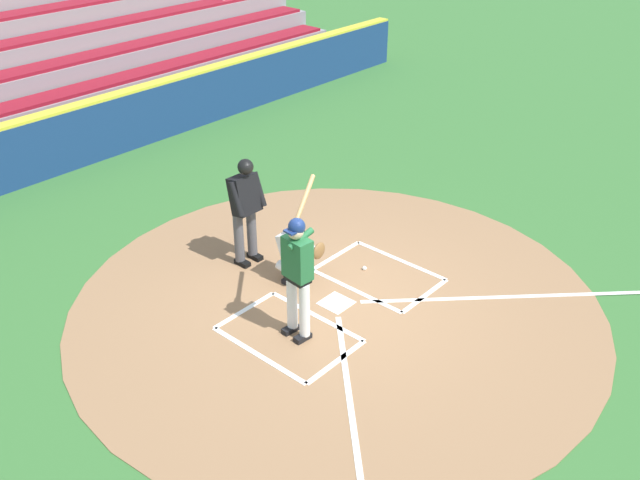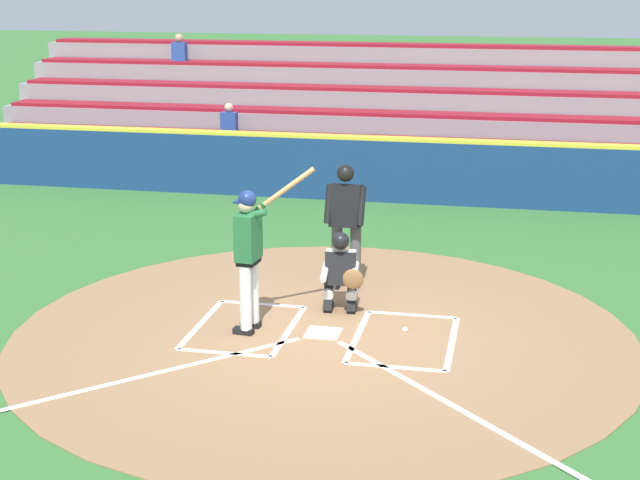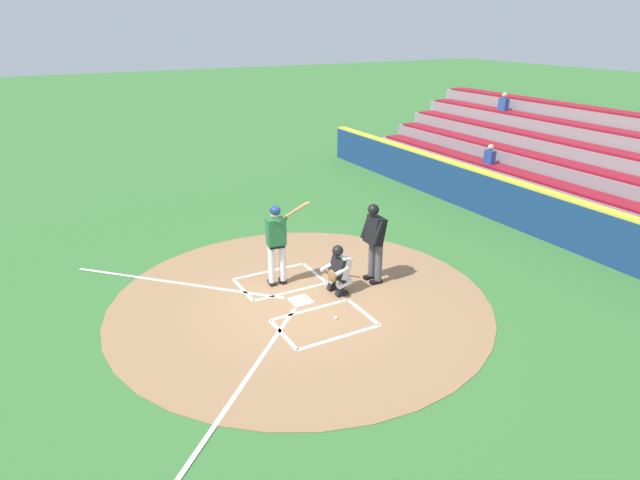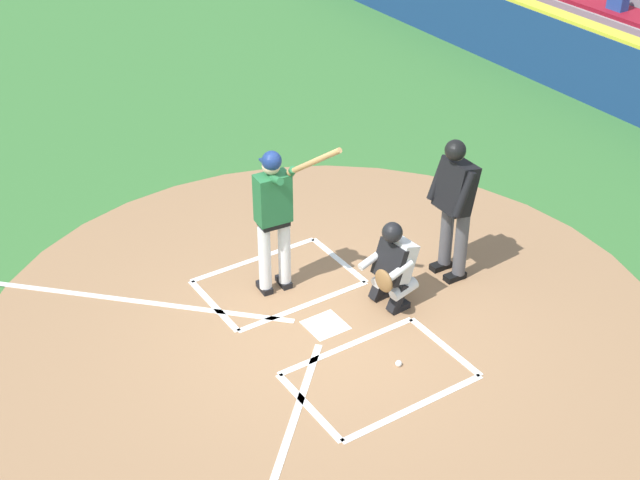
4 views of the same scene
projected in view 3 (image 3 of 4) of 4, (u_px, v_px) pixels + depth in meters
ground_plane at (301, 301)px, 11.51m from camera, size 120.00×120.00×0.00m
dirt_circle at (301, 301)px, 11.51m from camera, size 8.00×8.00×0.01m
home_plate_and_chalk at (262, 310)px, 11.12m from camera, size 7.93×4.91×0.01m
batter at (277, 239)px, 11.82m from camera, size 0.98×0.65×2.13m
catcher at (338, 269)px, 11.62m from camera, size 0.62×0.61×1.13m
plate_umpire at (375, 238)px, 11.98m from camera, size 0.59×0.42×1.86m
baseball at (336, 318)px, 10.78m from camera, size 0.07×0.07×0.07m
backstop_wall at (549, 216)px, 14.59m from camera, size 22.00×0.36×1.31m
bleacher_stand at (639, 184)px, 16.16m from camera, size 20.00×5.10×3.00m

